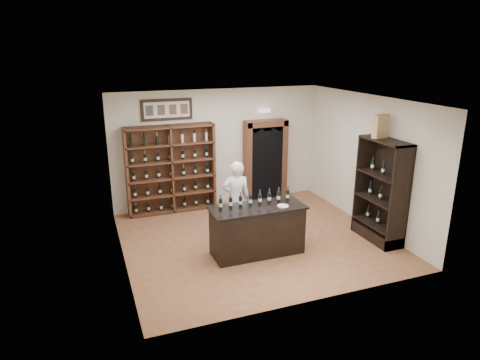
# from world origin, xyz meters

# --- Properties ---
(floor) EXTENTS (5.50, 5.50, 0.00)m
(floor) POSITION_xyz_m (0.00, 0.00, 0.00)
(floor) COLOR #96663C
(floor) RESTS_ON ground
(ceiling) EXTENTS (5.50, 5.50, 0.00)m
(ceiling) POSITION_xyz_m (0.00, 0.00, 3.00)
(ceiling) COLOR white
(ceiling) RESTS_ON wall_back
(wall_back) EXTENTS (5.50, 0.04, 3.00)m
(wall_back) POSITION_xyz_m (0.00, 2.50, 1.50)
(wall_back) COLOR silver
(wall_back) RESTS_ON ground
(wall_left) EXTENTS (0.04, 5.00, 3.00)m
(wall_left) POSITION_xyz_m (-2.75, 0.00, 1.50)
(wall_left) COLOR silver
(wall_left) RESTS_ON ground
(wall_right) EXTENTS (0.04, 5.00, 3.00)m
(wall_right) POSITION_xyz_m (2.75, 0.00, 1.50)
(wall_right) COLOR silver
(wall_right) RESTS_ON ground
(wine_shelf) EXTENTS (2.20, 0.38, 2.20)m
(wine_shelf) POSITION_xyz_m (-1.30, 2.33, 1.10)
(wine_shelf) COLOR #592F1E
(wine_shelf) RESTS_ON ground
(framed_picture) EXTENTS (1.25, 0.04, 0.52)m
(framed_picture) POSITION_xyz_m (-1.30, 2.47, 2.55)
(framed_picture) COLOR black
(framed_picture) RESTS_ON wall_back
(arched_doorway) EXTENTS (1.17, 0.35, 2.17)m
(arched_doorway) POSITION_xyz_m (1.25, 2.33, 1.14)
(arched_doorway) COLOR black
(arched_doorway) RESTS_ON ground
(emergency_light) EXTENTS (0.30, 0.10, 0.10)m
(emergency_light) POSITION_xyz_m (1.25, 2.42, 2.40)
(emergency_light) COLOR white
(emergency_light) RESTS_ON wall_back
(tasting_counter) EXTENTS (1.88, 0.78, 1.00)m
(tasting_counter) POSITION_xyz_m (-0.20, -0.60, 0.49)
(tasting_counter) COLOR black
(tasting_counter) RESTS_ON ground
(counter_bottle_0) EXTENTS (0.07, 0.07, 0.30)m
(counter_bottle_0) POSITION_xyz_m (-0.92, -0.47, 1.11)
(counter_bottle_0) COLOR black
(counter_bottle_0) RESTS_ON tasting_counter
(counter_bottle_1) EXTENTS (0.07, 0.07, 0.30)m
(counter_bottle_1) POSITION_xyz_m (-0.71, -0.47, 1.11)
(counter_bottle_1) COLOR black
(counter_bottle_1) RESTS_ON tasting_counter
(counter_bottle_2) EXTENTS (0.07, 0.07, 0.30)m
(counter_bottle_2) POSITION_xyz_m (-0.51, -0.47, 1.11)
(counter_bottle_2) COLOR black
(counter_bottle_2) RESTS_ON tasting_counter
(counter_bottle_3) EXTENTS (0.07, 0.07, 0.30)m
(counter_bottle_3) POSITION_xyz_m (-0.30, -0.47, 1.11)
(counter_bottle_3) COLOR black
(counter_bottle_3) RESTS_ON tasting_counter
(counter_bottle_4) EXTENTS (0.07, 0.07, 0.30)m
(counter_bottle_4) POSITION_xyz_m (-0.10, -0.47, 1.11)
(counter_bottle_4) COLOR black
(counter_bottle_4) RESTS_ON tasting_counter
(counter_bottle_5) EXTENTS (0.07, 0.07, 0.30)m
(counter_bottle_5) POSITION_xyz_m (0.11, -0.47, 1.11)
(counter_bottle_5) COLOR black
(counter_bottle_5) RESTS_ON tasting_counter
(counter_bottle_6) EXTENTS (0.07, 0.07, 0.30)m
(counter_bottle_6) POSITION_xyz_m (0.31, -0.47, 1.11)
(counter_bottle_6) COLOR black
(counter_bottle_6) RESTS_ON tasting_counter
(counter_bottle_7) EXTENTS (0.07, 0.07, 0.30)m
(counter_bottle_7) POSITION_xyz_m (0.52, -0.47, 1.11)
(counter_bottle_7) COLOR black
(counter_bottle_7) RESTS_ON tasting_counter
(side_cabinet) EXTENTS (0.48, 1.20, 2.20)m
(side_cabinet) POSITION_xyz_m (2.52, -0.90, 0.75)
(side_cabinet) COLOR black
(side_cabinet) RESTS_ON ground
(shopkeeper) EXTENTS (0.67, 0.51, 1.67)m
(shopkeeper) POSITION_xyz_m (-0.27, 0.43, 0.84)
(shopkeeper) COLOR white
(shopkeeper) RESTS_ON ground
(plate) EXTENTS (0.22, 0.22, 0.02)m
(plate) POSITION_xyz_m (0.28, -0.76, 1.01)
(plate) COLOR beige
(plate) RESTS_ON tasting_counter
(wine_crate) EXTENTS (0.36, 0.19, 0.48)m
(wine_crate) POSITION_xyz_m (2.47, -0.70, 2.44)
(wine_crate) COLOR tan
(wine_crate) RESTS_ON side_cabinet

